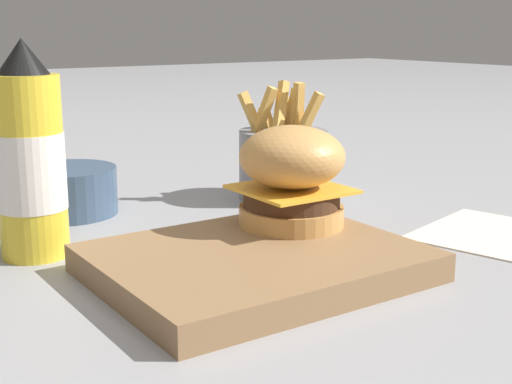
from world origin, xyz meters
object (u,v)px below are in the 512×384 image
serving_board (256,263)px  ketchup_bottle (30,161)px  fries_basket (283,162)px  burger (292,175)px  side_bowl (68,189)px

serving_board → ketchup_bottle: 0.23m
ketchup_bottle → fries_basket: size_ratio=1.36×
serving_board → fries_basket: size_ratio=1.78×
fries_basket → burger: bearing=55.9°
ketchup_bottle → side_bowl: (-0.08, -0.13, -0.06)m
fries_basket → ketchup_bottle: bearing=9.6°
serving_board → burger: 0.10m
serving_board → side_bowl: 0.30m
fries_basket → side_bowl: (0.25, -0.07, -0.02)m
burger → fries_basket: 0.21m
serving_board → side_bowl: bearing=-78.4°
burger → side_bowl: bearing=-62.5°
fries_basket → side_bowl: 0.26m
ketchup_bottle → burger: bearing=150.0°
serving_board → burger: burger is taller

